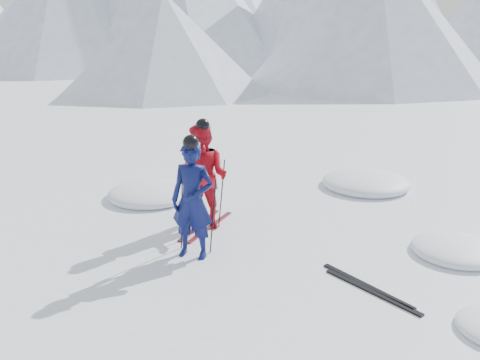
% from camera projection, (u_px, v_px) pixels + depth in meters
% --- Properties ---
extents(ground, '(160.00, 160.00, 0.00)m').
position_uv_depth(ground, '(330.00, 265.00, 8.34)').
color(ground, white).
rests_on(ground, ground).
extents(skier_blue, '(0.77, 0.55, 2.00)m').
position_uv_depth(skier_blue, '(192.00, 201.00, 8.39)').
color(skier_blue, '#0B1145').
rests_on(skier_blue, ground).
extents(skier_red, '(0.99, 0.78, 2.03)m').
position_uv_depth(skier_red, '(204.00, 177.00, 9.63)').
color(skier_red, red).
rests_on(skier_red, ground).
extents(pole_blue_left, '(0.13, 0.09, 1.33)m').
position_uv_depth(pole_blue_left, '(182.00, 214.00, 8.73)').
color(pole_blue_left, black).
rests_on(pole_blue_left, ground).
extents(pole_blue_right, '(0.13, 0.08, 1.33)m').
position_uv_depth(pole_blue_right, '(213.00, 217.00, 8.61)').
color(pole_blue_right, black).
rests_on(pole_blue_right, ground).
extents(pole_red_left, '(0.13, 0.10, 1.35)m').
position_uv_depth(pole_red_left, '(196.00, 188.00, 10.06)').
color(pole_red_left, black).
rests_on(pole_red_left, ground).
extents(pole_red_right, '(0.13, 0.09, 1.35)m').
position_uv_depth(pole_red_right, '(222.00, 194.00, 9.74)').
color(pole_red_right, black).
rests_on(pole_red_right, ground).
extents(ski_worn_left, '(0.16, 1.70, 0.03)m').
position_uv_depth(ski_worn_left, '(199.00, 225.00, 9.97)').
color(ski_worn_left, black).
rests_on(ski_worn_left, ground).
extents(ski_worn_right, '(0.13, 1.70, 0.03)m').
position_uv_depth(ski_worn_right, '(210.00, 227.00, 9.88)').
color(ski_worn_right, black).
rests_on(ski_worn_right, ground).
extents(ski_loose_a, '(1.52, 0.93, 0.03)m').
position_uv_depth(ski_loose_a, '(366.00, 285.00, 7.66)').
color(ski_loose_a, black).
rests_on(ski_loose_a, ground).
extents(ski_loose_b, '(1.54, 0.87, 0.03)m').
position_uv_depth(ski_loose_b, '(371.00, 291.00, 7.49)').
color(ski_loose_b, black).
rests_on(ski_loose_b, ground).
extents(snow_lumps, '(8.57, 7.08, 0.46)m').
position_uv_depth(snow_lumps, '(305.00, 204.00, 11.17)').
color(snow_lumps, white).
rests_on(snow_lumps, ground).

